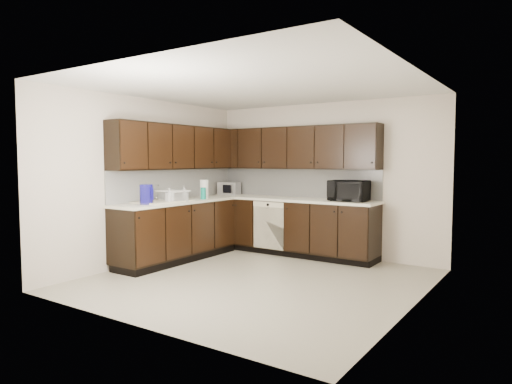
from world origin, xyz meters
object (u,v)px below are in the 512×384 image
storage_bin (173,196)px  microwave (349,191)px  blue_pitcher (146,194)px  toaster_oven (229,188)px  sink (162,206)px

storage_bin → microwave: bearing=34.9°
blue_pitcher → toaster_oven: bearing=90.8°
storage_bin → toaster_oven: bearing=94.1°
toaster_oven → blue_pitcher: 2.11m
toaster_oven → blue_pitcher: size_ratio=1.28×
sink → microwave: (2.24, 1.71, 0.22)m
sink → microwave: 2.83m
microwave → blue_pitcher: size_ratio=2.01×
sink → toaster_oven: (-0.07, 1.74, 0.17)m
sink → storage_bin: size_ratio=2.01×
sink → toaster_oven: bearing=92.3°
sink → microwave: size_ratio=1.44×
microwave → blue_pitcher: 3.02m
storage_bin → blue_pitcher: bearing=-88.6°
microwave → toaster_oven: microwave is taller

